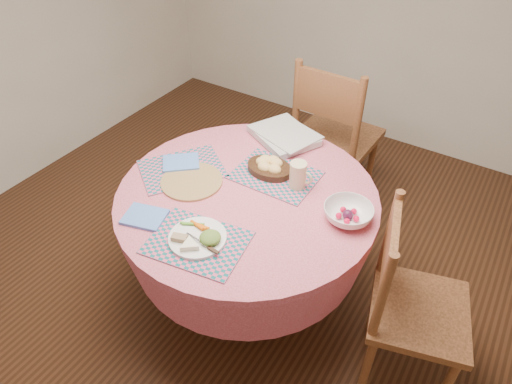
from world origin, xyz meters
TOP-DOWN VIEW (x-y plane):
  - ground at (0.00, 0.00)m, footprint 4.00×4.00m
  - dining_table at (0.00, 0.00)m, footprint 1.24×1.24m
  - chair_right at (0.83, 0.02)m, footprint 0.52×0.53m
  - chair_back at (0.01, 0.98)m, footprint 0.50×0.48m
  - placemat_front at (0.00, -0.38)m, footprint 0.44×0.36m
  - placemat_left at (-0.38, -0.02)m, footprint 0.48×0.50m
  - placemat_back at (0.04, 0.19)m, footprint 0.40×0.30m
  - wicker_trivet at (-0.27, -0.07)m, footprint 0.30×0.30m
  - napkin_near at (-0.29, -0.38)m, footprint 0.21×0.18m
  - napkin_far at (-0.41, 0.01)m, footprint 0.23×0.22m
  - dinner_plate at (0.00, -0.37)m, footprint 0.24×0.25m
  - bread_bowl at (0.00, 0.20)m, footprint 0.23×0.23m
  - latte_mug at (0.18, 0.17)m, footprint 0.12×0.08m
  - fruit_bowl at (0.47, 0.09)m, footprint 0.28×0.28m
  - newspaper_stack at (-0.08, 0.49)m, footprint 0.43×0.39m

SIDE VIEW (x-z plane):
  - ground at x=0.00m, z-range 0.00..0.00m
  - chair_right at x=0.83m, z-range 0.02..0.96m
  - chair_back at x=0.01m, z-range 0.02..1.08m
  - dining_table at x=0.00m, z-range 0.18..0.93m
  - placemat_front at x=0.00m, z-range 0.75..0.76m
  - placemat_left at x=-0.38m, z-range 0.75..0.76m
  - placemat_back at x=0.04m, z-range 0.75..0.76m
  - wicker_trivet at x=-0.27m, z-range 0.75..0.76m
  - napkin_near at x=-0.29m, z-range 0.75..0.76m
  - napkin_far at x=-0.41m, z-range 0.76..0.77m
  - dinner_plate at x=0.00m, z-range 0.75..0.80m
  - newspaper_stack at x=-0.08m, z-range 0.76..0.80m
  - fruit_bowl at x=0.47m, z-range 0.75..0.82m
  - bread_bowl at x=0.00m, z-range 0.75..0.83m
  - latte_mug at x=0.18m, z-range 0.76..0.89m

